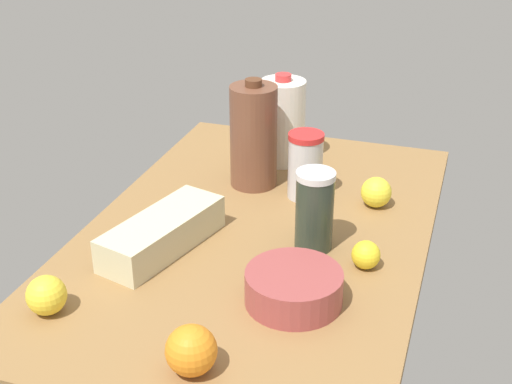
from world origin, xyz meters
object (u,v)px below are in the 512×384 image
milk_jug (282,121)px  lemon_beside_bowl (291,130)px  egg_carton (162,233)px  lemon_near_front (46,295)px  orange_by_jug (191,350)px  lemon_loose (366,255)px  shaker_bottle (314,210)px  lemon_far_back (376,192)px  mixing_bowl (294,288)px  chocolate_milk_jug (254,136)px  tumbler_cup (305,165)px

milk_jug → lemon_beside_bowl: (13.88, 1.29, -7.80)cm
egg_carton → milk_jug: size_ratio=1.26×
lemon_beside_bowl → milk_jug: bearing=-174.7°
lemon_beside_bowl → lemon_near_front: (-94.50, 21.01, 0.03)cm
orange_by_jug → lemon_loose: orange_by_jug is taller
shaker_bottle → lemon_near_front: shaker_bottle is taller
egg_carton → orange_by_jug: size_ratio=3.54×
shaker_bottle → lemon_beside_bowl: (55.96, 20.61, -5.27)cm
shaker_bottle → lemon_loose: size_ratio=2.99×
milk_jug → lemon_far_back: size_ratio=3.34×
shaker_bottle → lemon_loose: 14.42cm
shaker_bottle → lemon_far_back: shaker_bottle is taller
mixing_bowl → chocolate_milk_jug: 53.68cm
orange_by_jug → lemon_loose: (40.91, -21.78, -1.39)cm
lemon_far_back → lemon_beside_bowl: bearing=42.9°
lemon_beside_bowl → orange_by_jug: orange_by_jug is taller
chocolate_milk_jug → lemon_beside_bowl: bearing=-3.1°
tumbler_cup → egg_carton: (-33.72, 22.90, -4.62)cm
shaker_bottle → orange_by_jug: bearing=168.2°
tumbler_cup → orange_by_jug: size_ratio=1.90×
tumbler_cup → lemon_beside_bowl: tumbler_cup is taller
shaker_bottle → lemon_beside_bowl: size_ratio=2.39×
lemon_beside_bowl → orange_by_jug: size_ratio=0.86×
mixing_bowl → lemon_loose: 19.81cm
milk_jug → lemon_near_front: milk_jug is taller
milk_jug → lemon_far_back: milk_jug is taller
egg_carton → lemon_near_front: same height
tumbler_cup → orange_by_jug: 68.74cm
chocolate_milk_jug → milk_jug: size_ratio=1.13×
mixing_bowl → lemon_loose: mixing_bowl is taller
lemon_near_front → lemon_loose: 63.69cm
shaker_bottle → lemon_near_front: 56.97cm
chocolate_milk_jug → lemon_far_back: 33.39cm
egg_carton → lemon_loose: size_ratio=5.17×
tumbler_cup → lemon_near_front: 70.37cm
tumbler_cup → shaker_bottle: shaker_bottle is taller
lemon_near_front → lemon_loose: bearing=-57.8°
orange_by_jug → chocolate_milk_jug: bearing=10.1°
shaker_bottle → lemon_beside_bowl: bearing=20.2°
egg_carton → milk_jug: milk_jug is taller
lemon_near_front → lemon_far_back: size_ratio=1.03×
egg_carton → lemon_loose: 43.56cm
egg_carton → orange_by_jug: bearing=-133.4°
mixing_bowl → lemon_near_front: size_ratio=2.47×
shaker_bottle → lemon_near_front: (-38.54, 41.62, -5.23)cm
chocolate_milk_jug → lemon_far_back: chocolate_milk_jug is taller
shaker_bottle → chocolate_milk_jug: bearing=40.5°
tumbler_cup → milk_jug: (18.98, 11.34, 3.17)cm
mixing_bowl → shaker_bottle: 21.95cm
tumbler_cup → milk_jug: bearing=30.9°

